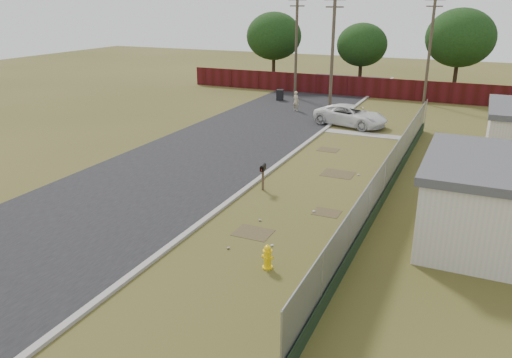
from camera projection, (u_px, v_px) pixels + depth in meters
The scene contains 12 objects.
ground at pixel (314, 193), 22.94m from camera, with size 120.00×120.00×0.00m, color brown.
street at pixel (253, 136), 32.46m from camera, with size 15.10×60.00×0.12m.
chainlink_fence at pixel (388, 179), 22.34m from camera, with size 0.10×27.06×2.02m.
privacy_fence at pixel (336, 85), 46.41m from camera, with size 30.00×0.12×1.80m, color #450E12.
utility_poles at pixel (352, 48), 40.50m from camera, with size 12.60×8.24×9.00m.
horizon_trees at pixel (415, 48), 41.26m from camera, with size 33.32×31.94×7.78m.
fire_hydrant at pixel (267, 257), 16.32m from camera, with size 0.39×0.39×0.87m.
mailbox at pixel (263, 170), 22.94m from camera, with size 0.27×0.55×1.25m.
pickup_truck at pixel (351, 116), 35.02m from camera, with size 2.38×5.15×1.43m, color white.
pedestrian at pixel (296, 101), 39.70m from camera, with size 0.58×0.38×1.59m, color #C2B28E.
trash_bin at pixel (280, 95), 44.05m from camera, with size 0.71×0.70×0.93m.
scattered_litter at pixel (292, 216), 20.30m from camera, with size 2.47×9.86×0.07m.
Camera 1 is at (6.36, -20.59, 8.32)m, focal length 35.00 mm.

